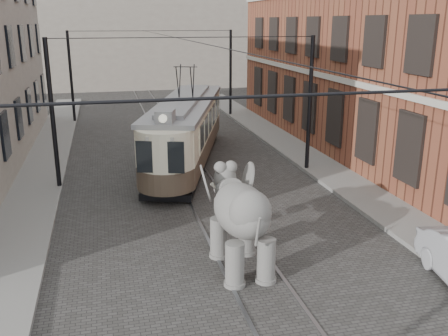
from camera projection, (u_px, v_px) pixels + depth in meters
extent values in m
plane|color=#3C3A38|center=(229.00, 235.00, 15.84)|extent=(120.00, 120.00, 0.00)
cube|color=slate|center=(395.00, 216.00, 17.18)|extent=(2.00, 60.00, 0.15)
cube|color=slate|center=(12.00, 254.00, 14.34)|extent=(2.00, 60.00, 0.15)
cube|color=brown|center=(396.00, 33.00, 25.00)|extent=(8.00, 26.00, 12.00)
cube|color=gray|center=(134.00, 17.00, 51.07)|extent=(28.00, 10.00, 14.00)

